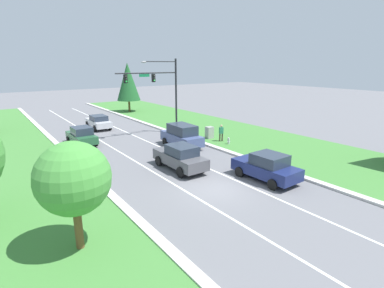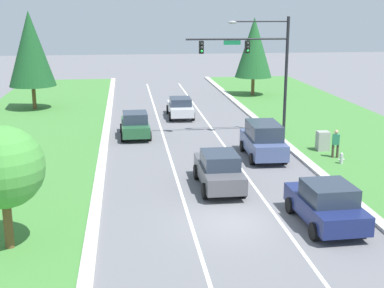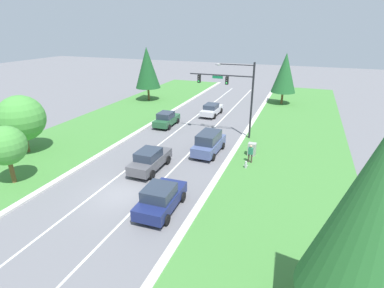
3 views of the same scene
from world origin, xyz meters
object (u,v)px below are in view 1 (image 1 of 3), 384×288
at_px(forest_sedan, 82,136).
at_px(silver_sedan, 98,122).
at_px(graphite_sedan, 180,157).
at_px(slate_blue_suv, 182,135).
at_px(utility_cabinet, 209,133).
at_px(oak_far_left_tree, 73,179).
at_px(navy_sedan, 267,167).
at_px(pedestrian, 221,132).
at_px(traffic_signal_mast, 160,85).
at_px(fire_hydrant, 229,141).
at_px(conifer_far_right_tree, 128,82).

distance_m(forest_sedan, silver_sedan, 7.17).
height_order(graphite_sedan, silver_sedan, graphite_sedan).
xyz_separation_m(slate_blue_suv, utility_cabinet, (3.84, 0.80, -0.41)).
relative_size(slate_blue_suv, oak_far_left_tree, 1.05).
relative_size(navy_sedan, forest_sedan, 1.04).
bearing_deg(graphite_sedan, pedestrian, 29.33).
bearing_deg(traffic_signal_mast, forest_sedan, 174.59).
bearing_deg(silver_sedan, oak_far_left_tree, -109.42).
distance_m(pedestrian, fire_hydrant, 1.36).
height_order(traffic_signal_mast, silver_sedan, traffic_signal_mast).
height_order(graphite_sedan, pedestrian, graphite_sedan).
bearing_deg(conifer_far_right_tree, forest_sedan, -126.79).
bearing_deg(pedestrian, slate_blue_suv, 2.29).
xyz_separation_m(forest_sedan, utility_cabinet, (11.02, -5.20, -0.21)).
height_order(fire_hydrant, oak_far_left_tree, oak_far_left_tree).
bearing_deg(navy_sedan, graphite_sedan, 123.00).
bearing_deg(oak_far_left_tree, silver_sedan, 69.63).
bearing_deg(traffic_signal_mast, pedestrian, -62.83).
distance_m(navy_sedan, silver_sedan, 22.37).
xyz_separation_m(slate_blue_suv, fire_hydrant, (3.87, -2.02, -0.69)).
bearing_deg(traffic_signal_mast, graphite_sedan, -113.01).
height_order(silver_sedan, slate_blue_suv, slate_blue_suv).
relative_size(navy_sedan, pedestrian, 2.63).
distance_m(slate_blue_suv, fire_hydrant, 4.42).
height_order(pedestrian, oak_far_left_tree, oak_far_left_tree).
bearing_deg(utility_cabinet, traffic_signal_mast, 123.60).
height_order(navy_sedan, forest_sedan, navy_sedan).
height_order(traffic_signal_mast, fire_hydrant, traffic_signal_mast).
bearing_deg(utility_cabinet, fire_hydrant, -89.38).
xyz_separation_m(forest_sedan, conifer_far_right_tree, (11.76, 15.73, 3.84)).
bearing_deg(navy_sedan, pedestrian, 64.38).
distance_m(forest_sedan, oak_far_left_tree, 17.47).
height_order(slate_blue_suv, pedestrian, slate_blue_suv).
relative_size(fire_hydrant, oak_far_left_tree, 0.16).
xyz_separation_m(traffic_signal_mast, oak_far_left_tree, (-12.89, -15.89, -2.13)).
relative_size(navy_sedan, conifer_far_right_tree, 0.59).
height_order(silver_sedan, fire_hydrant, silver_sedan).
relative_size(graphite_sedan, oak_far_left_tree, 1.04).
height_order(graphite_sedan, slate_blue_suv, slate_blue_suv).
bearing_deg(fire_hydrant, pedestrian, 84.23).
bearing_deg(utility_cabinet, graphite_sedan, -141.51).
xyz_separation_m(fire_hydrant, oak_far_left_tree, (-15.87, -8.63, 2.70)).
distance_m(graphite_sedan, pedestrian, 8.55).
relative_size(traffic_signal_mast, oak_far_left_tree, 1.74).
xyz_separation_m(silver_sedan, fire_hydrant, (7.40, -14.19, -0.46)).
distance_m(slate_blue_suv, oak_far_left_tree, 16.17).
relative_size(silver_sedan, utility_cabinet, 3.81).
height_order(forest_sedan, silver_sedan, forest_sedan).
distance_m(utility_cabinet, conifer_far_right_tree, 21.33).
height_order(forest_sedan, utility_cabinet, forest_sedan).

